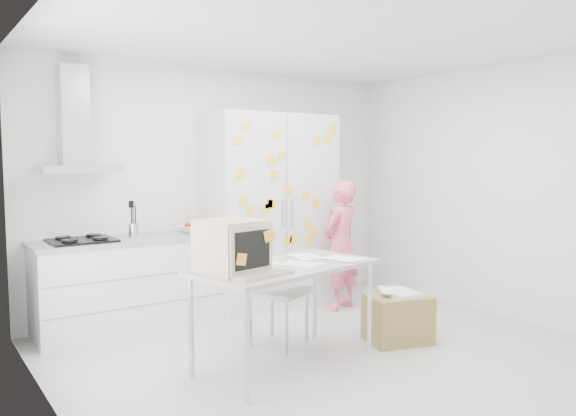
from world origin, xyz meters
TOP-DOWN VIEW (x-y plane):
  - floor at (0.00, 0.00)m, footprint 4.50×4.00m
  - walls at (0.00, 0.72)m, footprint 4.52×4.01m
  - ceiling at (0.00, 0.00)m, footprint 4.50×4.00m
  - counter_run at (-1.20, 1.70)m, footprint 1.84×0.63m
  - range_hood at (-1.65, 1.84)m, footprint 0.70×0.48m
  - tall_cabinet at (0.45, 1.67)m, footprint 1.50×0.68m
  - person at (1.02, 1.10)m, footprint 0.61×0.49m
  - desk at (-0.81, -0.02)m, footprint 1.67×1.05m
  - chair at (-0.29, 0.53)m, footprint 0.62×0.62m
  - cardboard_box at (0.71, -0.10)m, footprint 0.66×0.59m

SIDE VIEW (x-z plane):
  - floor at x=0.00m, z-range -0.02..0.00m
  - cardboard_box at x=0.71m, z-range -0.01..0.47m
  - counter_run at x=-1.20m, z-range -0.17..1.11m
  - chair at x=-0.29m, z-range 0.07..1.10m
  - person at x=1.02m, z-range 0.00..1.46m
  - desk at x=-0.81m, z-range 0.32..1.56m
  - tall_cabinet at x=0.45m, z-range 0.00..2.20m
  - walls at x=0.00m, z-range 0.00..2.70m
  - range_hood at x=-1.65m, z-range 1.45..2.46m
  - ceiling at x=0.00m, z-range 2.69..2.71m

